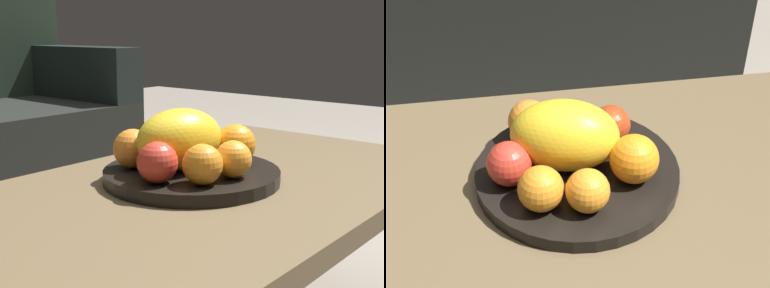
% 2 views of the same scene
% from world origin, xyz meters
% --- Properties ---
extents(coffee_table, '(1.18, 0.65, 0.39)m').
position_xyz_m(coffee_table, '(0.00, 0.00, 0.35)').
color(coffee_table, brown).
rests_on(coffee_table, ground_plane).
extents(fruit_bowl, '(0.35, 0.35, 0.03)m').
position_xyz_m(fruit_bowl, '(0.00, 0.03, 0.40)').
color(fruit_bowl, black).
rests_on(fruit_bowl, coffee_table).
extents(melon_large_front, '(0.21, 0.16, 0.12)m').
position_xyz_m(melon_large_front, '(-0.02, 0.05, 0.48)').
color(melon_large_front, yellow).
rests_on(melon_large_front, fruit_bowl).
extents(orange_front, '(0.07, 0.07, 0.07)m').
position_xyz_m(orange_front, '(-0.00, -0.07, 0.45)').
color(orange_front, orange).
rests_on(orange_front, fruit_bowl).
extents(orange_left, '(0.08, 0.08, 0.08)m').
position_xyz_m(orange_left, '(-0.07, 0.13, 0.46)').
color(orange_left, orange).
rests_on(orange_left, fruit_bowl).
extents(orange_right, '(0.07, 0.07, 0.07)m').
position_xyz_m(orange_right, '(-0.07, -0.05, 0.45)').
color(orange_right, orange).
rests_on(orange_right, fruit_bowl).
extents(orange_back, '(0.08, 0.08, 0.08)m').
position_xyz_m(orange_back, '(0.09, -0.01, 0.46)').
color(orange_back, orange).
rests_on(orange_back, fruit_bowl).
extents(apple_front, '(0.07, 0.07, 0.07)m').
position_xyz_m(apple_front, '(0.07, 0.10, 0.45)').
color(apple_front, '#B03716').
rests_on(apple_front, fruit_bowl).
extents(apple_left, '(0.08, 0.08, 0.08)m').
position_xyz_m(apple_left, '(-0.12, 0.02, 0.45)').
color(apple_left, red).
rests_on(apple_left, fruit_bowl).
extents(banana_bunch, '(0.16, 0.10, 0.06)m').
position_xyz_m(banana_bunch, '(-0.01, 0.09, 0.44)').
color(banana_bunch, yellow).
rests_on(banana_bunch, fruit_bowl).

